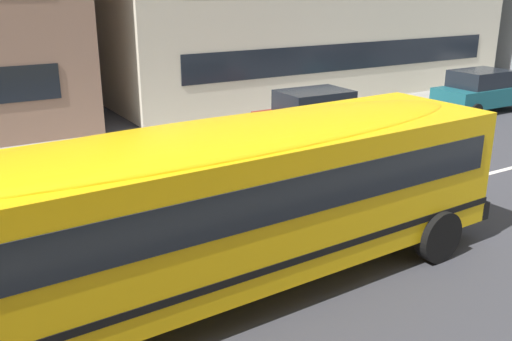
# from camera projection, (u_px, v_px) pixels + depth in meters

# --- Properties ---
(ground_plane) EXTENTS (400.00, 400.00, 0.00)m
(ground_plane) POSITION_uv_depth(u_px,v_px,m) (224.00, 242.00, 11.10)
(ground_plane) COLOR #38383D
(sidewalk_far) EXTENTS (120.00, 3.00, 0.01)m
(sidewalk_far) POSITION_uv_depth(u_px,v_px,m) (103.00, 147.00, 17.53)
(sidewalk_far) COLOR gray
(sidewalk_far) RESTS_ON ground_plane
(lane_centreline) EXTENTS (110.00, 0.16, 0.01)m
(lane_centreline) POSITION_uv_depth(u_px,v_px,m) (224.00, 242.00, 11.10)
(lane_centreline) COLOR silver
(lane_centreline) RESTS_ON ground_plane
(school_bus) EXTENTS (12.52, 3.01, 2.78)m
(school_bus) POSITION_uv_depth(u_px,v_px,m) (194.00, 204.00, 8.56)
(school_bus) COLOR yellow
(school_bus) RESTS_ON ground_plane
(parked_car_red_past_driveway) EXTENTS (3.96, 1.99, 1.64)m
(parked_car_red_past_driveway) POSITION_uv_depth(u_px,v_px,m) (316.00, 115.00, 17.99)
(parked_car_red_past_driveway) COLOR maroon
(parked_car_red_past_driveway) RESTS_ON ground_plane
(parked_car_teal_far_corner) EXTENTS (3.92, 1.91, 1.64)m
(parked_car_teal_far_corner) POSITION_uv_depth(u_px,v_px,m) (481.00, 90.00, 22.12)
(parked_car_teal_far_corner) COLOR #195B66
(parked_car_teal_far_corner) RESTS_ON ground_plane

